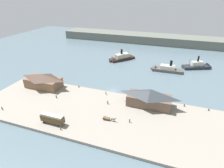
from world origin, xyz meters
name	(u,v)px	position (x,y,z in m)	size (l,w,h in m)	color
ground_plane	(113,90)	(0.00, 0.00, 0.00)	(320.00, 320.00, 0.00)	slate
quay_promenade	(97,112)	(0.00, -22.00, 0.60)	(110.00, 36.00, 1.20)	gray
seawall_edge	(111,93)	(0.00, -3.60, 0.50)	(110.00, 0.80, 1.00)	slate
ferry_shed_west_terminal	(43,80)	(-36.09, -10.48, 5.00)	(19.09, 9.68, 7.49)	brown
ferry_shed_east_terminal	(149,98)	(20.66, -9.71, 5.03)	(19.82, 8.89, 7.54)	brown
street_tram	(52,118)	(-13.14, -34.78, 3.59)	(9.65, 2.75, 4.05)	#4C381E
horse_cart	(109,118)	(7.23, -25.92, 2.13)	(5.66, 1.34, 1.87)	brown
pedestrian_by_tram	(56,97)	(-23.02, -18.22, 1.98)	(0.42, 0.42, 1.71)	#232328
pedestrian_at_waters_edge	(108,102)	(2.65, -14.96, 2.01)	(0.44, 0.44, 1.78)	#232328
pedestrian_walking_east	(60,128)	(-8.18, -37.10, 1.94)	(0.40, 0.40, 1.62)	#3D4C42
pedestrian_standing_center	(2,108)	(-39.99, -34.32, 1.94)	(0.40, 0.40, 1.62)	#33384C
pedestrian_near_west_shed	(106,93)	(-1.28, -7.06, 1.99)	(0.43, 0.43, 1.73)	#6B5B4C
pedestrian_walking_west	(130,121)	(15.38, -24.40, 1.98)	(0.42, 0.42, 1.72)	#3D4C42
mooring_post_west	(184,105)	(36.24, -5.44, 1.65)	(0.44, 0.44, 0.90)	black
mooring_post_east	(79,87)	(-17.88, -4.87, 1.65)	(0.44, 0.44, 0.90)	black
mooring_post_center_west	(209,110)	(46.31, -5.47, 1.65)	(0.44, 0.44, 0.90)	black
ferry_moored_east	(119,58)	(-10.33, 46.76, 1.71)	(19.08, 20.63, 10.46)	black
ferry_near_quay	(164,69)	(23.79, 36.40, 1.47)	(21.35, 6.59, 9.59)	#514C47
ferry_departing_north	(200,66)	(47.14, 49.40, 1.53)	(20.99, 13.40, 10.63)	#23282D
far_headland	(146,38)	(0.00, 110.00, 4.00)	(180.00, 24.00, 8.00)	#60665B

